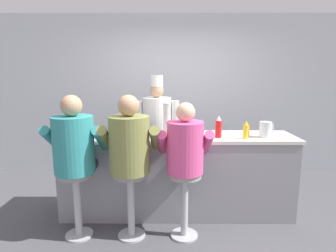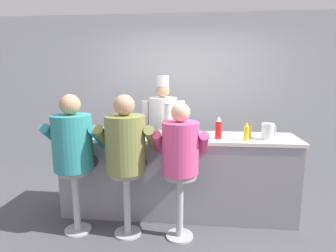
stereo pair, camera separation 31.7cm
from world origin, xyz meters
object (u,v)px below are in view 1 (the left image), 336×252
mustard_bottle_yellow (246,130)px  diner_seated_olive (130,148)px  cereal_bowl (192,136)px  hot_sauce_bottle_orange (248,130)px  coffee_mug_white (100,133)px  diner_seated_teal (75,148)px  diner_seated_pink (185,152)px  cook_in_whites_near (157,127)px  cup_stack_steel (167,118)px  breakfast_plate (119,135)px  water_pitcher_clear (265,129)px  ketchup_bottle_red (219,127)px

mustard_bottle_yellow → diner_seated_olive: size_ratio=0.13×
mustard_bottle_yellow → cereal_bowl: bearing=179.7°
hot_sauce_bottle_orange → coffee_mug_white: size_ratio=1.21×
hot_sauce_bottle_orange → diner_seated_teal: diner_seated_teal is taller
diner_seated_pink → cook_in_whites_near: size_ratio=0.85×
diner_seated_teal → diner_seated_olive: diner_seated_olive is taller
cook_in_whites_near → cup_stack_steel: bearing=-78.5°
breakfast_plate → cook_in_whites_near: bearing=65.8°
cereal_bowl → diner_seated_teal: size_ratio=0.09×
mustard_bottle_yellow → breakfast_plate: bearing=176.0°
mustard_bottle_yellow → hot_sauce_bottle_orange: bearing=62.7°
cereal_bowl → coffee_mug_white: (-1.06, 0.06, 0.02)m
water_pitcher_clear → cup_stack_steel: 1.17m
hot_sauce_bottle_orange → diner_seated_pink: size_ratio=0.11×
diner_seated_teal → water_pitcher_clear: bearing=11.2°
ketchup_bottle_red → hot_sauce_bottle_orange: 0.37m
mustard_bottle_yellow → cook_in_whites_near: bearing=135.9°
mustard_bottle_yellow → diner_seated_teal: size_ratio=0.13×
ketchup_bottle_red → breakfast_plate: 1.17m
breakfast_plate → coffee_mug_white: (-0.21, -0.04, 0.03)m
diner_seated_pink → coffee_mug_white: bearing=156.9°
coffee_mug_white → cereal_bowl: bearing=-3.2°
water_pitcher_clear → ketchup_bottle_red: bearing=-178.0°
water_pitcher_clear → diner_seated_teal: size_ratio=0.12×
ketchup_bottle_red → cereal_bowl: size_ratio=1.98×
diner_seated_teal → diner_seated_olive: bearing=0.0°
diner_seated_teal → diner_seated_olive: size_ratio=1.00×
breakfast_plate → cup_stack_steel: (0.57, 0.16, 0.18)m
breakfast_plate → cereal_bowl: bearing=-6.6°
coffee_mug_white → ketchup_bottle_red: bearing=-0.5°
coffee_mug_white → diner_seated_olive: diner_seated_olive is taller
coffee_mug_white → cup_stack_steel: cup_stack_steel is taller
ketchup_bottle_red → hot_sauce_bottle_orange: (0.36, 0.06, -0.04)m
coffee_mug_white → diner_seated_teal: 0.45m
coffee_mug_white → cook_in_whites_near: cook_in_whites_near is taller
diner_seated_pink → cup_stack_steel: bearing=107.4°
mustard_bottle_yellow → diner_seated_olive: 1.33m
cup_stack_steel → diner_seated_olive: diner_seated_olive is taller
cook_in_whites_near → diner_seated_pink: bearing=-75.8°
breakfast_plate → coffee_mug_white: 0.21m
hot_sauce_bottle_orange → diner_seated_olive: (-1.33, -0.46, -0.10)m
ketchup_bottle_red → water_pitcher_clear: 0.55m
diner_seated_teal → diner_seated_pink: size_ratio=1.05×
ketchup_bottle_red → diner_seated_olive: size_ratio=0.17×
breakfast_plate → ketchup_bottle_red: bearing=-2.6°
cereal_bowl → cup_stack_steel: size_ratio=0.34×
ketchup_bottle_red → water_pitcher_clear: ketchup_bottle_red is taller
mustard_bottle_yellow → cup_stack_steel: 0.94m
hot_sauce_bottle_orange → cook_in_whites_near: bearing=140.8°
mustard_bottle_yellow → cereal_bowl: size_ratio=1.56×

